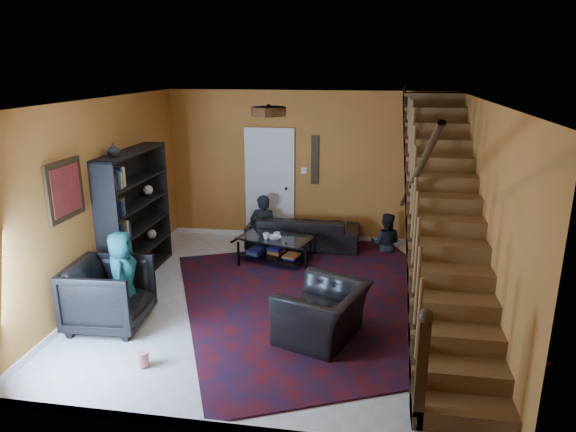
{
  "coord_description": "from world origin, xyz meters",
  "views": [
    {
      "loc": [
        1.16,
        -6.57,
        3.26
      ],
      "look_at": [
        0.03,
        0.4,
        1.15
      ],
      "focal_mm": 32.0,
      "sensor_mm": 36.0,
      "label": 1
    }
  ],
  "objects_px": {
    "bookshelf": "(136,217)",
    "coffee_table": "(275,248)",
    "armchair_right": "(322,313)",
    "armchair_left": "(109,295)",
    "sofa": "(303,231)"
  },
  "relations": [
    {
      "from": "bookshelf",
      "to": "sofa",
      "type": "distance_m",
      "value": 3.02
    },
    {
      "from": "sofa",
      "to": "bookshelf",
      "type": "bearing_deg",
      "value": 35.13
    },
    {
      "from": "armchair_left",
      "to": "coffee_table",
      "type": "distance_m",
      "value": 3.02
    },
    {
      "from": "bookshelf",
      "to": "coffee_table",
      "type": "xyz_separation_m",
      "value": [
        2.04,
        0.87,
        -0.7
      ]
    },
    {
      "from": "bookshelf",
      "to": "sofa",
      "type": "height_order",
      "value": "bookshelf"
    },
    {
      "from": "bookshelf",
      "to": "armchair_left",
      "type": "distance_m",
      "value": 1.76
    },
    {
      "from": "armchair_left",
      "to": "coffee_table",
      "type": "relative_size",
      "value": 0.71
    },
    {
      "from": "coffee_table",
      "to": "bookshelf",
      "type": "bearing_deg",
      "value": -157.03
    },
    {
      "from": "armchair_right",
      "to": "coffee_table",
      "type": "height_order",
      "value": "armchair_right"
    },
    {
      "from": "armchair_left",
      "to": "armchair_right",
      "type": "relative_size",
      "value": 0.91
    },
    {
      "from": "armchair_right",
      "to": "bookshelf",
      "type": "bearing_deg",
      "value": -96.44
    },
    {
      "from": "armchair_right",
      "to": "sofa",
      "type": "bearing_deg",
      "value": -148.23
    },
    {
      "from": "sofa",
      "to": "armchair_right",
      "type": "relative_size",
      "value": 1.95
    },
    {
      "from": "bookshelf",
      "to": "armchair_left",
      "type": "relative_size",
      "value": 2.1
    },
    {
      "from": "bookshelf",
      "to": "armchair_right",
      "type": "relative_size",
      "value": 1.92
    }
  ]
}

